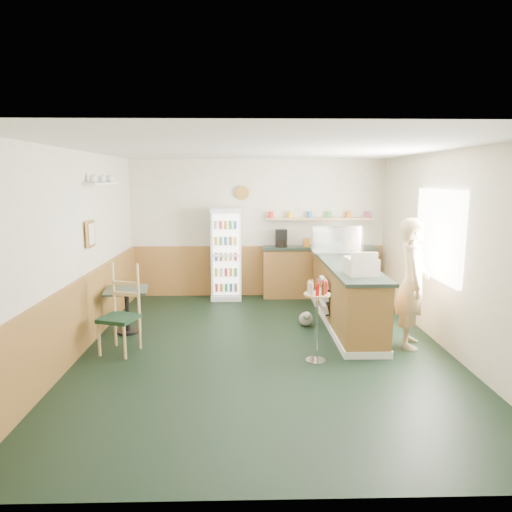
{
  "coord_description": "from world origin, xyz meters",
  "views": [
    {
      "loc": [
        -0.26,
        -5.99,
        2.33
      ],
      "look_at": [
        -0.09,
        0.6,
        1.2
      ],
      "focal_mm": 32.0,
      "sensor_mm": 36.0,
      "label": 1
    }
  ],
  "objects_px": {
    "cafe_chair": "(120,306)",
    "cafe_table": "(127,302)",
    "condiment_stand": "(317,309)",
    "drinks_fridge": "(226,254)",
    "shopkeeper": "(412,283)",
    "cash_register": "(361,266)",
    "display_case": "(337,241)"
  },
  "relations": [
    {
      "from": "cafe_chair",
      "to": "cafe_table",
      "type": "bearing_deg",
      "value": 114.97
    },
    {
      "from": "condiment_stand",
      "to": "drinks_fridge",
      "type": "bearing_deg",
      "value": 111.78
    },
    {
      "from": "drinks_fridge",
      "to": "condiment_stand",
      "type": "xyz_separation_m",
      "value": [
        1.27,
        -3.18,
        -0.18
      ]
    },
    {
      "from": "drinks_fridge",
      "to": "cafe_chair",
      "type": "bearing_deg",
      "value": -116.12
    },
    {
      "from": "condiment_stand",
      "to": "shopkeeper",
      "type": "bearing_deg",
      "value": 20.64
    },
    {
      "from": "cash_register",
      "to": "cafe_chair",
      "type": "bearing_deg",
      "value": 178.62
    },
    {
      "from": "cash_register",
      "to": "cafe_table",
      "type": "distance_m",
      "value": 3.51
    },
    {
      "from": "drinks_fridge",
      "to": "cafe_table",
      "type": "xyz_separation_m",
      "value": [
        -1.43,
        -2.0,
        -0.4
      ]
    },
    {
      "from": "display_case",
      "to": "condiment_stand",
      "type": "xyz_separation_m",
      "value": [
        -0.7,
        -2.31,
        -0.55
      ]
    },
    {
      "from": "cash_register",
      "to": "cafe_table",
      "type": "bearing_deg",
      "value": 166.56
    },
    {
      "from": "cafe_table",
      "to": "cafe_chair",
      "type": "xyz_separation_m",
      "value": [
        0.1,
        -0.72,
        0.14
      ]
    },
    {
      "from": "cafe_chair",
      "to": "cash_register",
      "type": "bearing_deg",
      "value": 19.65
    },
    {
      "from": "condiment_stand",
      "to": "cafe_chair",
      "type": "bearing_deg",
      "value": 169.79
    },
    {
      "from": "cafe_table",
      "to": "cafe_chair",
      "type": "relative_size",
      "value": 0.58
    },
    {
      "from": "condiment_stand",
      "to": "cafe_chair",
      "type": "distance_m",
      "value": 2.65
    },
    {
      "from": "display_case",
      "to": "cafe_table",
      "type": "distance_m",
      "value": 3.66
    },
    {
      "from": "cash_register",
      "to": "cafe_chair",
      "type": "distance_m",
      "value": 3.34
    },
    {
      "from": "drinks_fridge",
      "to": "condiment_stand",
      "type": "bearing_deg",
      "value": -68.22
    },
    {
      "from": "cash_register",
      "to": "display_case",
      "type": "bearing_deg",
      "value": 86.03
    },
    {
      "from": "drinks_fridge",
      "to": "display_case",
      "type": "bearing_deg",
      "value": -23.89
    },
    {
      "from": "display_case",
      "to": "cash_register",
      "type": "relative_size",
      "value": 2.02
    },
    {
      "from": "drinks_fridge",
      "to": "cash_register",
      "type": "bearing_deg",
      "value": -52.47
    },
    {
      "from": "cafe_table",
      "to": "display_case",
      "type": "bearing_deg",
      "value": 18.3
    },
    {
      "from": "display_case",
      "to": "cash_register",
      "type": "distance_m",
      "value": 1.7
    },
    {
      "from": "cash_register",
      "to": "drinks_fridge",
      "type": "bearing_deg",
      "value": 123.56
    },
    {
      "from": "display_case",
      "to": "shopkeeper",
      "type": "relative_size",
      "value": 0.47
    },
    {
      "from": "display_case",
      "to": "shopkeeper",
      "type": "distance_m",
      "value": 1.95
    },
    {
      "from": "drinks_fridge",
      "to": "cash_register",
      "type": "relative_size",
      "value": 4.19
    },
    {
      "from": "drinks_fridge",
      "to": "cafe_table",
      "type": "height_order",
      "value": "drinks_fridge"
    },
    {
      "from": "shopkeeper",
      "to": "cafe_chair",
      "type": "xyz_separation_m",
      "value": [
        -4.0,
        -0.06,
        -0.28
      ]
    },
    {
      "from": "drinks_fridge",
      "to": "cafe_table",
      "type": "relative_size",
      "value": 2.54
    },
    {
      "from": "cash_register",
      "to": "shopkeeper",
      "type": "relative_size",
      "value": 0.23
    }
  ]
}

